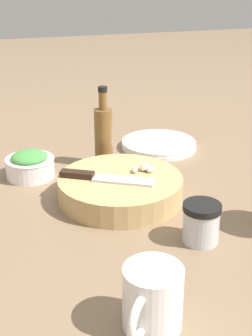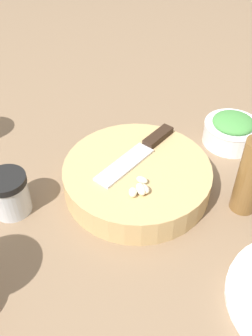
# 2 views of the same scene
# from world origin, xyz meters

# --- Properties ---
(ground_plane) EXTENTS (5.00, 5.00, 0.00)m
(ground_plane) POSITION_xyz_m (0.00, 0.00, 0.00)
(ground_plane) COLOR #7F664C
(cutting_board) EXTENTS (0.26, 0.26, 0.05)m
(cutting_board) POSITION_xyz_m (-0.04, -0.03, 0.03)
(cutting_board) COLOR tan
(cutting_board) RESTS_ON ground_plane
(chef_knife) EXTENTS (0.12, 0.19, 0.01)m
(chef_knife) POSITION_xyz_m (-0.04, -0.07, 0.05)
(chef_knife) COLOR black
(chef_knife) RESTS_ON cutting_board
(garlic_cloves) EXTENTS (0.04, 0.05, 0.02)m
(garlic_cloves) POSITION_xyz_m (-0.06, 0.03, 0.06)
(garlic_cloves) COLOR beige
(garlic_cloves) RESTS_ON cutting_board
(herb_bowl) EXTENTS (0.12, 0.12, 0.06)m
(herb_bowl) POSITION_xyz_m (-0.22, -0.20, 0.03)
(herb_bowl) COLOR white
(herb_bowl) RESTS_ON ground_plane
(spice_jar) EXTENTS (0.07, 0.07, 0.07)m
(spice_jar) POSITION_xyz_m (0.16, 0.06, 0.04)
(spice_jar) COLOR silver
(spice_jar) RESTS_ON ground_plane
(coffee_mug) EXTENTS (0.10, 0.10, 0.09)m
(coffee_mug) POSITION_xyz_m (0.34, -0.11, 0.05)
(coffee_mug) COLOR white
(coffee_mug) RESTS_ON ground_plane
(plate_stack) EXTENTS (0.20, 0.20, 0.02)m
(plate_stack) POSITION_xyz_m (-0.30, 0.16, 0.01)
(plate_stack) COLOR white
(plate_stack) RESTS_ON ground_plane
(oil_bottle) EXTENTS (0.04, 0.04, 0.20)m
(oil_bottle) POSITION_xyz_m (-0.23, -0.02, 0.08)
(oil_bottle) COLOR brown
(oil_bottle) RESTS_ON ground_plane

